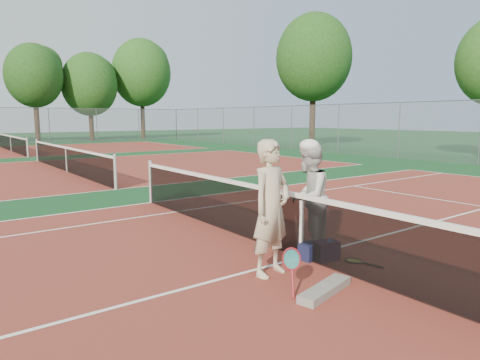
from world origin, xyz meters
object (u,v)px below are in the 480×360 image
object	(u,v)px
player_b	(308,197)
racket_black_held	(319,231)
sports_bag_purple	(326,251)
net_main	(302,226)
sports_bag_navy	(310,251)
water_bottle	(329,251)
racket_red	(291,271)
player_a	(271,208)
racket_spare	(354,261)

from	to	relation	value
player_b	racket_black_held	distance (m)	0.70
sports_bag_purple	net_main	bearing A→B (deg)	127.96
sports_bag_purple	sports_bag_navy	bearing A→B (deg)	135.90
sports_bag_navy	water_bottle	xyz separation A→B (m)	(0.21, -0.21, 0.02)
racket_red	water_bottle	world-z (taller)	racket_red
sports_bag_navy	racket_red	bearing A→B (deg)	-145.36
water_bottle	sports_bag_navy	bearing A→B (deg)	135.47
player_b	water_bottle	distance (m)	0.96
racket_black_held	sports_bag_navy	world-z (taller)	racket_black_held
racket_red	water_bottle	size ratio (longest dim) A/B	1.89
net_main	player_a	bearing A→B (deg)	-163.37
player_a	player_b	world-z (taller)	player_a
net_main	racket_red	world-z (taller)	net_main
racket_spare	player_b	bearing A→B (deg)	-3.75
net_main	racket_red	size ratio (longest dim) A/B	19.32
net_main	player_a	distance (m)	0.98
racket_black_held	water_bottle	bearing A→B (deg)	24.36
sports_bag_navy	water_bottle	bearing A→B (deg)	-44.53
player_b	racket_spare	size ratio (longest dim) A/B	2.97
sports_bag_navy	water_bottle	world-z (taller)	water_bottle
racket_red	sports_bag_purple	xyz separation A→B (m)	(1.30, 0.60, -0.14)
sports_bag_purple	water_bottle	bearing A→B (deg)	-46.60
racket_red	sports_bag_navy	size ratio (longest dim) A/B	1.73
player_a	player_b	xyz separation A→B (m)	(1.24, 0.51, -0.06)
net_main	sports_bag_navy	size ratio (longest dim) A/B	33.47
net_main	racket_red	xyz separation A→B (m)	(-1.07, -0.91, -0.23)
player_a	racket_red	bearing A→B (deg)	-119.76
player_a	player_b	distance (m)	1.34
sports_bag_purple	player_b	bearing A→B (deg)	73.87
racket_black_held	water_bottle	distance (m)	0.76
sports_bag_navy	racket_black_held	bearing A→B (deg)	32.29
net_main	sports_bag_navy	bearing A→B (deg)	-65.99
sports_bag_navy	water_bottle	size ratio (longest dim) A/B	1.09
racket_spare	sports_bag_navy	world-z (taller)	sports_bag_navy
player_a	player_b	bearing A→B (deg)	11.50
player_a	sports_bag_purple	bearing A→B (deg)	-13.65
racket_spare	water_bottle	world-z (taller)	water_bottle
net_main	player_b	distance (m)	0.61
racket_black_held	sports_bag_navy	xyz separation A→B (m)	(-0.64, -0.41, -0.13)
player_b	water_bottle	size ratio (longest dim) A/B	5.93
net_main	player_b	xyz separation A→B (m)	(0.40, 0.26, 0.38)
racket_black_held	water_bottle	size ratio (longest dim) A/B	1.73
net_main	sports_bag_purple	distance (m)	0.53
racket_red	sports_bag_navy	distance (m)	1.38
net_main	player_b	bearing A→B (deg)	32.92
player_a	water_bottle	world-z (taller)	player_a
net_main	racket_spare	size ratio (longest dim) A/B	18.30
player_a	sports_bag_purple	world-z (taller)	player_a
net_main	water_bottle	xyz separation A→B (m)	(0.27, -0.34, -0.36)
sports_bag_navy	net_main	bearing A→B (deg)	114.01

